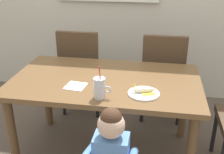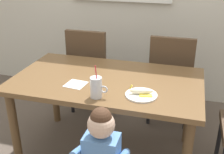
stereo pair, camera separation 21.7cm
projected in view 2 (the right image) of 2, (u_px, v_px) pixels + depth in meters
name	position (u px, v px, depth m)	size (l,w,h in m)	color
ground_plane	(108.00, 152.00, 2.59)	(24.00, 24.00, 0.00)	brown
dining_table	(107.00, 89.00, 2.33)	(1.52, 0.89, 0.74)	brown
dining_chair_left	(90.00, 66.00, 3.06)	(0.44, 0.45, 0.96)	#4C3826
dining_chair_right	(171.00, 75.00, 2.85)	(0.44, 0.44, 0.96)	#4C3826
toddler_standing	(102.00, 151.00, 1.78)	(0.33, 0.24, 0.84)	#3F4760
milk_cup	(96.00, 89.00, 1.97)	(0.13, 0.08, 0.25)	silver
snack_plate	(141.00, 95.00, 2.02)	(0.23, 0.23, 0.01)	white
peeled_banana	(142.00, 91.00, 2.01)	(0.18, 0.12, 0.07)	#F4EAC6
paper_napkin	(76.00, 84.00, 2.19)	(0.15, 0.15, 0.00)	white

